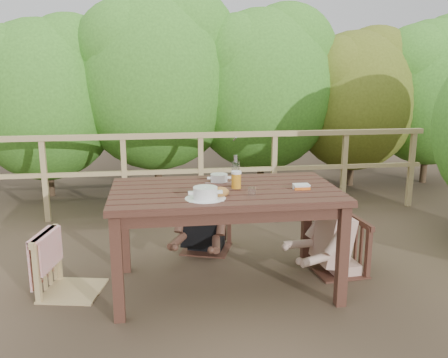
{
  "coord_description": "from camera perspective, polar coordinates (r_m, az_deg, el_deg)",
  "views": [
    {
      "loc": [
        -0.53,
        -3.62,
        1.77
      ],
      "look_at": [
        0.0,
        0.05,
        0.9
      ],
      "focal_mm": 38.62,
      "sensor_mm": 36.0,
      "label": 1
    }
  ],
  "objects": [
    {
      "name": "soup_near",
      "position": [
        3.49,
        -2.22,
        -1.76
      ],
      "size": [
        0.3,
        0.3,
        0.1
      ],
      "primitive_type": "cylinder",
      "color": "white",
      "rests_on": "table"
    },
    {
      "name": "table",
      "position": [
        3.9,
        0.11,
        -7.2
      ],
      "size": [
        1.77,
        1.0,
        0.82
      ],
      "primitive_type": "cube",
      "color": "#3A2018",
      "rests_on": "ground"
    },
    {
      "name": "railing",
      "position": [
        5.78,
        -2.76,
        0.54
      ],
      "size": [
        5.6,
        0.1,
        1.01
      ],
      "primitive_type": "cube",
      "color": "tan",
      "rests_on": "ground"
    },
    {
      "name": "bottle",
      "position": [
        3.81,
        1.38,
        0.86
      ],
      "size": [
        0.06,
        0.06,
        0.27
      ],
      "primitive_type": "cylinder",
      "color": "white",
      "rests_on": "table"
    },
    {
      "name": "ground",
      "position": [
        4.06,
        0.1,
        -12.63
      ],
      "size": [
        60.0,
        60.0,
        0.0
      ],
      "primitive_type": "plane",
      "color": "#4E3D2C",
      "rests_on": "ground"
    },
    {
      "name": "butter_tub",
      "position": [
        3.81,
        9.13,
        -1.01
      ],
      "size": [
        0.13,
        0.09,
        0.05
      ],
      "primitive_type": "cube",
      "rotation": [
        0.0,
        0.0,
        -0.03
      ],
      "color": "white",
      "rests_on": "table"
    },
    {
      "name": "tumbler",
      "position": [
        3.58,
        3.31,
        -1.59
      ],
      "size": [
        0.06,
        0.06,
        0.07
      ],
      "primitive_type": "cylinder",
      "color": "white",
      "rests_on": "table"
    },
    {
      "name": "hedge_row",
      "position": [
        6.88,
        -0.46,
        14.27
      ],
      "size": [
        6.6,
        1.6,
        3.8
      ],
      "primitive_type": null,
      "color": "#387221",
      "rests_on": "ground"
    },
    {
      "name": "soup_far",
      "position": [
        4.0,
        -0.6,
        0.04
      ],
      "size": [
        0.24,
        0.24,
        0.08
      ],
      "primitive_type": "cylinder",
      "color": "white",
      "rests_on": "table"
    },
    {
      "name": "chair_right",
      "position": [
        4.3,
        13.55,
        -5.13
      ],
      "size": [
        0.48,
        0.48,
        0.89
      ],
      "primitive_type": "cube",
      "rotation": [
        0.0,
        0.0,
        -1.48
      ],
      "color": "#3A2018",
      "rests_on": "ground"
    },
    {
      "name": "diner_right",
      "position": [
        4.27,
        14.04,
        -3.17
      ],
      "size": [
        0.63,
        0.53,
        1.19
      ],
      "primitive_type": null,
      "rotation": [
        0.0,
        0.0,
        1.66
      ],
      "color": "tan",
      "rests_on": "ground"
    },
    {
      "name": "chair_left",
      "position": [
        3.99,
        -17.85,
        -6.56
      ],
      "size": [
        0.55,
        0.55,
        0.93
      ],
      "primitive_type": "cube",
      "rotation": [
        0.0,
        0.0,
        1.36
      ],
      "color": "tan",
      "rests_on": "ground"
    },
    {
      "name": "beer_glass",
      "position": [
        3.77,
        1.46,
        -0.2
      ],
      "size": [
        0.08,
        0.08,
        0.15
      ],
      "primitive_type": "cylinder",
      "color": "orange",
      "rests_on": "table"
    },
    {
      "name": "bread_roll",
      "position": [
        3.57,
        -0.48,
        -1.57
      ],
      "size": [
        0.14,
        0.1,
        0.08
      ],
      "primitive_type": "ellipsoid",
      "color": "#A15F30",
      "rests_on": "table"
    },
    {
      "name": "woman",
      "position": [
        4.66,
        -2.14,
        -1.49
      ],
      "size": [
        0.64,
        0.71,
        1.17
      ],
      "primitive_type": null,
      "rotation": [
        0.0,
        0.0,
        2.81
      ],
      "color": "black",
      "rests_on": "ground"
    },
    {
      "name": "chair_far",
      "position": [
        4.68,
        -2.1,
        -3.22
      ],
      "size": [
        0.57,
        0.57,
        0.89
      ],
      "primitive_type": "cube",
      "rotation": [
        0.0,
        0.0,
        -0.33
      ],
      "color": "#3A2018",
      "rests_on": "ground"
    }
  ]
}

